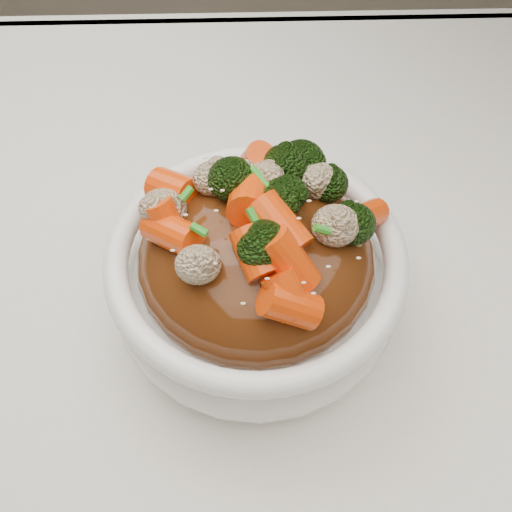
{
  "coord_description": "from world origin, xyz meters",
  "views": [
    {
      "loc": [
        0.03,
        -0.25,
        1.16
      ],
      "look_at": [
        0.04,
        -0.01,
        0.82
      ],
      "focal_mm": 42.0,
      "sensor_mm": 36.0,
      "label": 1
    }
  ],
  "objects_px": {
    "dining_table": "(228,456)",
    "carrots": "(256,201)",
    "broccoli": "(256,202)",
    "bowl": "(256,281)"
  },
  "relations": [
    {
      "from": "bowl",
      "to": "carrots",
      "type": "relative_size",
      "value": 1.26
    },
    {
      "from": "bowl",
      "to": "carrots",
      "type": "xyz_separation_m",
      "value": [
        -0.0,
        0.0,
        0.09
      ]
    },
    {
      "from": "dining_table",
      "to": "broccoli",
      "type": "relative_size",
      "value": 7.22
    },
    {
      "from": "dining_table",
      "to": "bowl",
      "type": "relative_size",
      "value": 5.75
    },
    {
      "from": "dining_table",
      "to": "bowl",
      "type": "xyz_separation_m",
      "value": [
        0.04,
        -0.01,
        0.42
      ]
    },
    {
      "from": "carrots",
      "to": "broccoli",
      "type": "height_order",
      "value": "carrots"
    },
    {
      "from": "dining_table",
      "to": "carrots",
      "type": "distance_m",
      "value": 0.51
    },
    {
      "from": "carrots",
      "to": "dining_table",
      "type": "bearing_deg",
      "value": 171.2
    },
    {
      "from": "broccoli",
      "to": "dining_table",
      "type": "bearing_deg",
      "value": 171.2
    },
    {
      "from": "bowl",
      "to": "broccoli",
      "type": "xyz_separation_m",
      "value": [
        -0.0,
        0.0,
        0.09
      ]
    }
  ]
}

